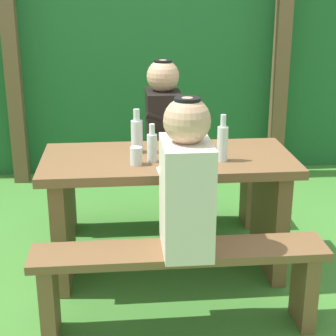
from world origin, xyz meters
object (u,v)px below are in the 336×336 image
bench_near (180,272)px  cell_phone (189,150)px  bottle_right (137,135)px  bench_far (160,184)px  drinking_glass (136,156)px  person_white_shirt (186,182)px  picnic_table (168,194)px  bottle_left (223,142)px  person_black_coat (163,119)px  bottle_center (152,146)px

bench_near → cell_phone: size_ratio=10.00×
bench_near → bottle_right: bottle_right is taller
bench_far → drinking_glass: (-0.18, -0.73, 0.44)m
bench_near → person_white_shirt: size_ratio=1.95×
picnic_table → person_white_shirt: 0.66m
bottle_right → bench_near: bearing=-76.4°
bench_near → drinking_glass: 0.67m
drinking_glass → bottle_left: 0.47m
bench_near → cell_phone: 0.81m
person_black_coat → bottle_center: bearing=-99.7°
person_black_coat → bottle_right: bearing=-110.9°
person_white_shirt → drinking_glass: person_white_shirt is taller
bench_near → person_black_coat: (0.02, 1.20, 0.46)m
picnic_table → bench_far: picnic_table is taller
bench_far → cell_phone: size_ratio=10.00×
picnic_table → person_black_coat: person_black_coat is taller
bottle_left → cell_phone: 0.27m
bench_near → drinking_glass: (-0.18, 0.47, 0.44)m
bench_far → person_white_shirt: (0.03, -1.20, 0.46)m
bench_near → bench_far: same height
bottle_right → bench_far: bearing=71.6°
person_white_shirt → bottle_center: bearing=103.3°
picnic_table → person_black_coat: (0.02, 0.60, 0.29)m
person_white_shirt → person_black_coat: size_ratio=1.00×
bottle_left → bench_near: bearing=-120.0°
bench_near → bottle_center: size_ratio=6.68×
person_black_coat → bottle_left: size_ratio=2.81×
bench_far → bottle_center: (-0.09, -0.69, 0.48)m
bench_near → bench_far: size_ratio=1.00×
drinking_glass → bottle_center: (0.09, 0.04, 0.04)m
bench_near → bottle_center: 0.71m
bottle_right → cell_phone: 0.31m
picnic_table → bottle_center: 0.34m
picnic_table → drinking_glass: size_ratio=14.59×
bottle_right → person_black_coat: bearing=69.1°
bottle_left → bench_far: bearing=112.0°
drinking_glass → cell_phone: drinking_glass is taller
person_black_coat → bottle_center: (-0.12, -0.68, 0.02)m
person_black_coat → drinking_glass: size_ratio=7.50×
person_white_shirt → bottle_center: person_white_shirt is taller
person_black_coat → cell_phone: (0.11, -0.51, -0.06)m
bench_far → bottle_left: (0.28, -0.71, 0.50)m
bottle_center → bottle_right: bearing=112.0°
bench_near → bottle_right: (-0.17, 0.70, 0.49)m
picnic_table → person_white_shirt: bearing=-87.4°
picnic_table → drinking_glass: (-0.18, -0.13, 0.27)m
bench_near → picnic_table: bearing=90.0°
picnic_table → bench_far: (0.00, 0.60, -0.17)m
drinking_glass → cell_phone: (0.31, 0.22, -0.04)m
bench_near → bottle_center: bottle_center is taller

